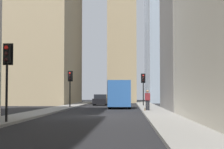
# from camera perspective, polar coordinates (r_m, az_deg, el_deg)

# --- Properties ---
(ground_plane) EXTENTS (135.00, 135.00, 0.00)m
(ground_plane) POSITION_cam_1_polar(r_m,az_deg,el_deg) (26.98, -2.51, -6.05)
(ground_plane) COLOR black
(sidewalk_right) EXTENTS (90.00, 2.20, 0.14)m
(sidewalk_right) POSITION_cam_1_polar(r_m,az_deg,el_deg) (27.73, -11.86, -5.76)
(sidewalk_right) COLOR gray
(sidewalk_right) RESTS_ON ground_plane
(sidewalk_left) EXTENTS (90.00, 2.20, 0.14)m
(sidewalk_left) POSITION_cam_1_polar(r_m,az_deg,el_deg) (26.97, 7.11, -5.88)
(sidewalk_left) COLOR gray
(sidewalk_left) RESTS_ON ground_plane
(building_right_far) EXTENTS (18.22, 10.50, 22.34)m
(building_right_far) POSITION_cam_1_polar(r_m,az_deg,el_deg) (58.99, -10.30, 6.68)
(building_right_far) COLOR #9E8966
(building_right_far) RESTS_ON ground_plane
(delivery_truck) EXTENTS (6.46, 2.25, 2.84)m
(delivery_truck) POSITION_cam_1_polar(r_m,az_deg,el_deg) (40.86, 1.16, -2.88)
(delivery_truck) COLOR #285699
(delivery_truck) RESTS_ON ground_plane
(sedan_black) EXTENTS (4.30, 1.78, 1.42)m
(sedan_black) POSITION_cam_1_polar(r_m,az_deg,el_deg) (51.61, -1.68, -3.74)
(sedan_black) COLOR black
(sedan_black) RESTS_ON ground_plane
(traffic_light_foreground) EXTENTS (0.43, 0.52, 3.93)m
(traffic_light_foreground) POSITION_cam_1_polar(r_m,az_deg,el_deg) (20.28, -15.01, 1.52)
(traffic_light_foreground) COLOR black
(traffic_light_foreground) RESTS_ON sidewalk_right
(traffic_light_midblock) EXTENTS (0.43, 0.52, 3.75)m
(traffic_light_midblock) POSITION_cam_1_polar(r_m,az_deg,el_deg) (46.11, 4.56, -1.08)
(traffic_light_midblock) COLOR black
(traffic_light_midblock) RESTS_ON sidewalk_left
(traffic_light_far_junction) EXTENTS (0.43, 0.52, 3.76)m
(traffic_light_far_junction) POSITION_cam_1_polar(r_m,az_deg,el_deg) (41.09, -6.12, -0.86)
(traffic_light_far_junction) COLOR black
(traffic_light_far_junction) RESTS_ON sidewalk_right
(pedestrian) EXTENTS (0.26, 0.44, 1.70)m
(pedestrian) POSITION_cam_1_polar(r_m,az_deg,el_deg) (32.97, 5.18, -3.59)
(pedestrian) COLOR black
(pedestrian) RESTS_ON sidewalk_left
(discarded_bottle) EXTENTS (0.07, 0.07, 0.27)m
(discarded_bottle) POSITION_cam_1_polar(r_m,az_deg,el_deg) (32.12, 4.80, -5.07)
(discarded_bottle) COLOR brown
(discarded_bottle) RESTS_ON sidewalk_left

